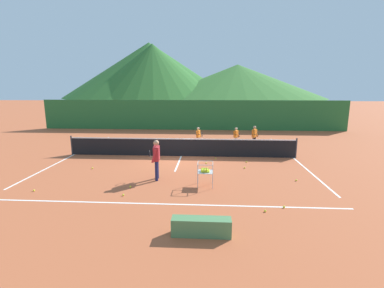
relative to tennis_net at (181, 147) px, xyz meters
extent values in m
plane|color=#B25633|center=(0.00, 0.00, -0.50)|extent=(120.00, 120.00, 0.00)
cube|color=white|center=(0.00, -6.29, -0.50)|extent=(11.90, 0.08, 0.01)
cube|color=white|center=(0.00, 4.55, -0.50)|extent=(11.90, 0.08, 0.01)
cube|color=white|center=(-5.95, 0.00, -0.50)|extent=(0.08, 10.83, 0.01)
cube|color=white|center=(5.95, 0.00, -0.50)|extent=(0.08, 10.83, 0.01)
cube|color=white|center=(0.00, 0.00, -0.50)|extent=(0.08, 5.64, 0.01)
cylinder|color=#333338|center=(-6.06, 0.00, 0.03)|extent=(0.08, 0.08, 1.05)
cylinder|color=#333338|center=(6.06, 0.00, 0.03)|extent=(0.08, 0.08, 1.05)
cube|color=black|center=(0.00, 0.00, -0.04)|extent=(12.04, 0.02, 0.92)
cube|color=white|center=(0.00, 0.00, 0.45)|extent=(12.04, 0.03, 0.06)
cylinder|color=#191E4C|center=(-0.58, -4.07, -0.10)|extent=(0.12, 0.12, 0.80)
cylinder|color=#191E4C|center=(-0.60, -3.76, -0.10)|extent=(0.12, 0.12, 0.80)
cube|color=#B2262D|center=(-0.59, -3.91, 0.59)|extent=(0.26, 0.49, 0.56)
sphere|color=tan|center=(-0.59, -3.91, 1.01)|extent=(0.22, 0.22, 0.22)
cylinder|color=#B2262D|center=(-0.64, -4.19, 0.55)|extent=(0.22, 0.10, 0.55)
cylinder|color=#B2262D|center=(-0.65, -3.64, 0.55)|extent=(0.17, 0.10, 0.55)
torus|color=#262628|center=(-0.91, -3.66, 0.50)|extent=(0.05, 0.29, 0.29)
cylinder|color=black|center=(-0.67, -3.64, 0.50)|extent=(0.22, 0.05, 0.03)
cylinder|color=silver|center=(0.85, 2.56, -0.19)|extent=(0.09, 0.09, 0.61)
cylinder|color=silver|center=(0.79, 2.33, -0.19)|extent=(0.09, 0.09, 0.61)
cube|color=orange|center=(0.82, 2.44, 0.33)|extent=(0.25, 0.39, 0.43)
sphere|color=#DBAD84|center=(0.82, 2.44, 0.65)|extent=(0.17, 0.17, 0.17)
cylinder|color=orange|center=(0.92, 2.63, 0.30)|extent=(0.18, 0.10, 0.42)
cylinder|color=orange|center=(0.80, 2.23, 0.30)|extent=(0.14, 0.09, 0.42)
torus|color=#262628|center=(1.06, 2.17, 0.31)|extent=(0.09, 0.29, 0.29)
cylinder|color=black|center=(0.82, 2.23, 0.31)|extent=(0.22, 0.08, 0.03)
cylinder|color=silver|center=(3.22, 2.73, -0.20)|extent=(0.09, 0.09, 0.60)
cylinder|color=silver|center=(3.10, 2.53, -0.20)|extent=(0.09, 0.09, 0.60)
cube|color=orange|center=(3.16, 2.63, 0.31)|extent=(0.33, 0.39, 0.42)
sphere|color=#DBAD84|center=(3.16, 2.63, 0.63)|extent=(0.17, 0.17, 0.17)
cylinder|color=orange|center=(3.31, 2.78, 0.28)|extent=(0.17, 0.14, 0.41)
cylinder|color=orange|center=(3.08, 2.44, 0.28)|extent=(0.14, 0.12, 0.41)
torus|color=#262628|center=(3.31, 2.30, 0.29)|extent=(0.17, 0.26, 0.29)
cylinder|color=black|center=(3.10, 2.43, 0.29)|extent=(0.20, 0.14, 0.03)
cylinder|color=black|center=(4.33, 2.55, -0.17)|extent=(0.10, 0.10, 0.66)
cylinder|color=black|center=(4.19, 2.34, -0.17)|extent=(0.10, 0.10, 0.66)
cube|color=orange|center=(4.26, 2.44, 0.39)|extent=(0.37, 0.43, 0.46)
sphere|color=tan|center=(4.26, 2.44, 0.75)|extent=(0.18, 0.18, 0.18)
cylinder|color=orange|center=(4.43, 2.61, 0.37)|extent=(0.19, 0.16, 0.45)
cylinder|color=orange|center=(4.17, 2.23, 0.36)|extent=(0.15, 0.13, 0.46)
torus|color=#262628|center=(4.39, 2.09, 0.36)|extent=(0.17, 0.26, 0.29)
cylinder|color=black|center=(4.19, 2.22, 0.36)|extent=(0.20, 0.14, 0.03)
cylinder|color=#B7B7BC|center=(1.08, -4.23, -0.05)|extent=(0.02, 0.02, 0.89)
cylinder|color=#B7B7BC|center=(1.64, -4.23, -0.05)|extent=(0.02, 0.02, 0.89)
cylinder|color=#B7B7BC|center=(1.08, -4.79, -0.05)|extent=(0.02, 0.02, 0.89)
cylinder|color=#B7B7BC|center=(1.64, -4.79, -0.05)|extent=(0.02, 0.02, 0.89)
cube|color=#B7B7BC|center=(1.36, -4.51, 0.05)|extent=(0.56, 0.56, 0.01)
cube|color=#B7B7BC|center=(1.36, -4.23, 0.39)|extent=(0.56, 0.02, 0.02)
cube|color=#B7B7BC|center=(1.36, -4.79, 0.39)|extent=(0.56, 0.02, 0.02)
cube|color=#B7B7BC|center=(1.08, -4.51, 0.39)|extent=(0.02, 0.56, 0.02)
cube|color=#B7B7BC|center=(1.64, -4.51, 0.39)|extent=(0.02, 0.56, 0.02)
sphere|color=yellow|center=(1.23, -4.64, 0.08)|extent=(0.07, 0.07, 0.07)
sphere|color=yellow|center=(1.23, -4.57, 0.08)|extent=(0.07, 0.07, 0.07)
sphere|color=yellow|center=(1.24, -4.51, 0.08)|extent=(0.07, 0.07, 0.07)
sphere|color=yellow|center=(1.24, -4.44, 0.09)|extent=(0.07, 0.07, 0.07)
sphere|color=yellow|center=(1.23, -4.39, 0.09)|extent=(0.07, 0.07, 0.07)
sphere|color=yellow|center=(1.30, -4.63, 0.09)|extent=(0.07, 0.07, 0.07)
sphere|color=yellow|center=(1.30, -4.58, 0.09)|extent=(0.07, 0.07, 0.07)
sphere|color=yellow|center=(1.30, -4.50, 0.09)|extent=(0.07, 0.07, 0.07)
sphere|color=yellow|center=(1.30, -4.45, 0.09)|extent=(0.07, 0.07, 0.07)
sphere|color=yellow|center=(1.29, -4.38, 0.09)|extent=(0.07, 0.07, 0.07)
sphere|color=yellow|center=(1.36, -4.64, 0.08)|extent=(0.07, 0.07, 0.07)
sphere|color=yellow|center=(1.37, -4.58, 0.09)|extent=(0.07, 0.07, 0.07)
sphere|color=yellow|center=(1.36, -4.51, 0.08)|extent=(0.07, 0.07, 0.07)
sphere|color=yellow|center=(1.36, -4.44, 0.09)|extent=(0.07, 0.07, 0.07)
sphere|color=yellow|center=(1.37, -4.38, 0.08)|extent=(0.07, 0.07, 0.07)
sphere|color=yellow|center=(1.43, -4.63, 0.09)|extent=(0.07, 0.07, 0.07)
sphere|color=yellow|center=(1.43, -4.57, 0.08)|extent=(0.07, 0.07, 0.07)
sphere|color=yellow|center=(1.43, -4.51, 0.08)|extent=(0.07, 0.07, 0.07)
sphere|color=yellow|center=(1.43, -4.45, 0.08)|extent=(0.07, 0.07, 0.07)
sphere|color=yellow|center=(1.43, -4.38, 0.08)|extent=(0.07, 0.07, 0.07)
sphere|color=yellow|center=(1.49, -4.64, 0.09)|extent=(0.07, 0.07, 0.07)
sphere|color=yellow|center=(1.50, -4.57, 0.08)|extent=(0.07, 0.07, 0.07)
sphere|color=yellow|center=(1.50, -4.51, 0.09)|extent=(0.07, 0.07, 0.07)
sphere|color=yellow|center=(1.50, -4.44, 0.09)|extent=(0.07, 0.07, 0.07)
sphere|color=yellow|center=(1.49, -4.37, 0.08)|extent=(0.07, 0.07, 0.07)
sphere|color=yellow|center=(1.23, -4.63, 0.14)|extent=(0.07, 0.07, 0.07)
sphere|color=yellow|center=(1.23, -4.57, 0.14)|extent=(0.07, 0.07, 0.07)
sphere|color=yellow|center=(1.24, -4.51, 0.14)|extent=(0.07, 0.07, 0.07)
sphere|color=yellow|center=(1.24, -4.44, 0.14)|extent=(0.07, 0.07, 0.07)
sphere|color=yellow|center=(1.24, -4.39, 0.14)|extent=(0.07, 0.07, 0.07)
sphere|color=yellow|center=(1.31, -4.64, 0.14)|extent=(0.07, 0.07, 0.07)
sphere|color=yellow|center=(1.30, -4.58, 0.14)|extent=(0.07, 0.07, 0.07)
sphere|color=yellow|center=(1.30, -4.51, 0.14)|extent=(0.07, 0.07, 0.07)
sphere|color=yellow|center=(1.30, -4.44, 0.14)|extent=(0.07, 0.07, 0.07)
sphere|color=yellow|center=(1.30, -4.38, 0.14)|extent=(0.07, 0.07, 0.07)
sphere|color=yellow|center=(1.36, -4.64, 0.14)|extent=(0.07, 0.07, 0.07)
sphere|color=yellow|center=(1.37, -4.58, 0.14)|extent=(0.07, 0.07, 0.07)
sphere|color=yellow|center=(1.36, -4.51, 0.14)|extent=(0.07, 0.07, 0.07)
sphere|color=yellow|center=(1.36, -4.45, 0.14)|extent=(0.07, 0.07, 0.07)
sphere|color=yellow|center=(1.37, -4.37, 0.14)|extent=(0.07, 0.07, 0.07)
sphere|color=yellow|center=(1.43, -4.64, 0.14)|extent=(0.07, 0.07, 0.07)
sphere|color=yellow|center=(1.43, -4.57, 0.14)|extent=(0.07, 0.07, 0.07)
sphere|color=yellow|center=(1.43, -4.51, 0.14)|extent=(0.07, 0.07, 0.07)
sphere|color=yellow|center=(1.43, -4.44, 0.14)|extent=(0.07, 0.07, 0.07)
sphere|color=yellow|center=(1.43, -4.38, 0.14)|extent=(0.07, 0.07, 0.07)
sphere|color=yellow|center=(3.14, -2.13, -0.47)|extent=(0.07, 0.07, 0.07)
sphere|color=yellow|center=(1.37, -1.44, -0.47)|extent=(0.07, 0.07, 0.07)
sphere|color=yellow|center=(3.36, -1.09, -0.47)|extent=(0.07, 0.07, 0.07)
sphere|color=yellow|center=(-3.82, -2.62, -0.47)|extent=(0.07, 0.07, 0.07)
sphere|color=yellow|center=(-4.76, -5.48, -0.47)|extent=(0.07, 0.07, 0.07)
sphere|color=yellow|center=(1.85, -0.53, -0.47)|extent=(0.07, 0.07, 0.07)
sphere|color=yellow|center=(3.84, -6.33, -0.47)|extent=(0.07, 0.07, 0.07)
sphere|color=yellow|center=(-1.41, -4.90, -0.47)|extent=(0.07, 0.07, 0.07)
sphere|color=yellow|center=(-1.43, -5.69, -0.47)|extent=(0.07, 0.07, 0.07)
sphere|color=yellow|center=(4.98, -3.75, -0.47)|extent=(0.07, 0.07, 0.07)
sphere|color=yellow|center=(3.20, -6.66, -0.47)|extent=(0.07, 0.07, 0.07)
cube|color=#286B33|center=(0.00, 9.38, 0.78)|extent=(26.17, 0.08, 2.56)
cube|color=#4C7F4C|center=(1.32, -8.11, -0.27)|extent=(1.50, 0.36, 0.46)
cone|color=#2D6628|center=(-16.83, 76.89, 8.00)|extent=(43.73, 43.73, 17.01)
cone|color=#2D6628|center=(-19.55, 84.63, 8.76)|extent=(57.84, 57.84, 18.51)
cone|color=#38702D|center=(10.59, 80.48, 4.88)|extent=(56.01, 56.01, 10.76)
camera|label=1|loc=(1.49, -14.55, 3.19)|focal=26.05mm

